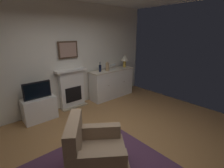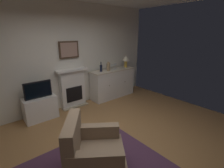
% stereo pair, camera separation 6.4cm
% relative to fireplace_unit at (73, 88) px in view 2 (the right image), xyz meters
% --- Properties ---
extents(ground_plane, '(5.92, 4.49, 0.10)m').
position_rel_fireplace_unit_xyz_m(ground_plane, '(-0.17, -2.09, -0.60)').
color(ground_plane, '#9E7042').
rests_on(ground_plane, ground).
extents(wall_rear, '(5.92, 0.06, 2.85)m').
position_rel_fireplace_unit_xyz_m(wall_rear, '(-0.17, 0.13, 0.88)').
color(wall_rear, silver).
rests_on(wall_rear, ground_plane).
extents(fireplace_unit, '(0.87, 0.30, 1.10)m').
position_rel_fireplace_unit_xyz_m(fireplace_unit, '(0.00, 0.00, 0.00)').
color(fireplace_unit, white).
rests_on(fireplace_unit, ground_plane).
extents(framed_picture, '(0.55, 0.04, 0.45)m').
position_rel_fireplace_unit_xyz_m(framed_picture, '(0.00, 0.05, 1.07)').
color(framed_picture, '#473323').
extents(sideboard_cabinet, '(1.53, 0.49, 0.93)m').
position_rel_fireplace_unit_xyz_m(sideboard_cabinet, '(1.35, -0.18, -0.08)').
color(sideboard_cabinet, white).
rests_on(sideboard_cabinet, ground_plane).
extents(table_lamp, '(0.26, 0.26, 0.40)m').
position_rel_fireplace_unit_xyz_m(table_lamp, '(1.92, -0.18, 0.66)').
color(table_lamp, '#B79338').
rests_on(table_lamp, sideboard_cabinet).
extents(wine_bottle, '(0.08, 0.08, 0.29)m').
position_rel_fireplace_unit_xyz_m(wine_bottle, '(0.90, -0.15, 0.48)').
color(wine_bottle, black).
rests_on(wine_bottle, sideboard_cabinet).
extents(wine_glass_left, '(0.07, 0.07, 0.16)m').
position_rel_fireplace_unit_xyz_m(wine_glass_left, '(1.28, -0.22, 0.50)').
color(wine_glass_left, silver).
rests_on(wine_glass_left, sideboard_cabinet).
extents(wine_glass_center, '(0.07, 0.07, 0.16)m').
position_rel_fireplace_unit_xyz_m(wine_glass_center, '(1.39, -0.19, 0.50)').
color(wine_glass_center, silver).
rests_on(wine_glass_center, sideboard_cabinet).
extents(wine_glass_right, '(0.07, 0.07, 0.16)m').
position_rel_fireplace_unit_xyz_m(wine_glass_right, '(1.50, -0.15, 0.50)').
color(wine_glass_right, silver).
rests_on(wine_glass_right, sideboard_cabinet).
extents(vase_decorative, '(0.11, 0.11, 0.28)m').
position_rel_fireplace_unit_xyz_m(vase_decorative, '(1.13, -0.23, 0.52)').
color(vase_decorative, '#9E7F5B').
rests_on(vase_decorative, sideboard_cabinet).
extents(tv_cabinet, '(0.75, 0.42, 0.57)m').
position_rel_fireplace_unit_xyz_m(tv_cabinet, '(-0.97, -0.16, -0.26)').
color(tv_cabinet, white).
rests_on(tv_cabinet, ground_plane).
extents(tv_set, '(0.62, 0.07, 0.40)m').
position_rel_fireplace_unit_xyz_m(tv_set, '(-0.97, -0.19, 0.22)').
color(tv_set, black).
rests_on(tv_set, tv_cabinet).
extents(armchair, '(1.10, 1.09, 0.92)m').
position_rel_fireplace_unit_xyz_m(armchair, '(-0.92, -2.40, -0.17)').
color(armchair, '#8C7259').
rests_on(armchair, ground_plane).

